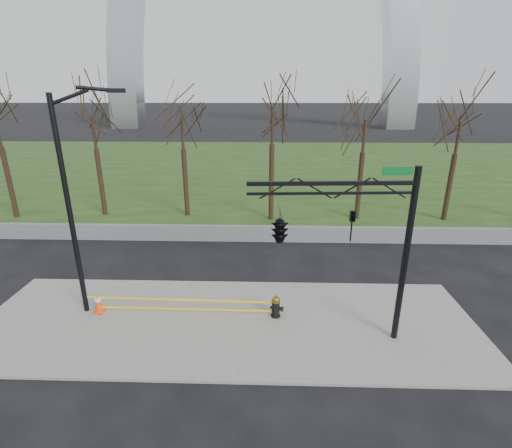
{
  "coord_description": "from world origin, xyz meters",
  "views": [
    {
      "loc": [
        1.39,
        -11.65,
        8.07
      ],
      "look_at": [
        0.98,
        2.0,
        3.17
      ],
      "focal_mm": 26.3,
      "sensor_mm": 36.0,
      "label": 1
    }
  ],
  "objects_px": {
    "fire_hydrant": "(276,307)",
    "street_light": "(74,194)",
    "traffic_cone": "(98,303)",
    "traffic_signal_mast": "(305,227)"
  },
  "relations": [
    {
      "from": "traffic_cone",
      "to": "traffic_signal_mast",
      "type": "bearing_deg",
      "value": -10.52
    },
    {
      "from": "traffic_cone",
      "to": "traffic_signal_mast",
      "type": "height_order",
      "value": "traffic_signal_mast"
    },
    {
      "from": "street_light",
      "to": "traffic_signal_mast",
      "type": "height_order",
      "value": "street_light"
    },
    {
      "from": "street_light",
      "to": "fire_hydrant",
      "type": "bearing_deg",
      "value": -20.44
    },
    {
      "from": "fire_hydrant",
      "to": "street_light",
      "type": "distance_m",
      "value": 8.19
    },
    {
      "from": "fire_hydrant",
      "to": "traffic_signal_mast",
      "type": "height_order",
      "value": "traffic_signal_mast"
    },
    {
      "from": "traffic_cone",
      "to": "street_light",
      "type": "distance_m",
      "value": 4.24
    },
    {
      "from": "fire_hydrant",
      "to": "traffic_signal_mast",
      "type": "relative_size",
      "value": 0.15
    },
    {
      "from": "fire_hydrant",
      "to": "street_light",
      "type": "height_order",
      "value": "street_light"
    },
    {
      "from": "traffic_cone",
      "to": "street_light",
      "type": "xyz_separation_m",
      "value": [
        -0.33,
        0.18,
        4.22
      ]
    }
  ]
}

